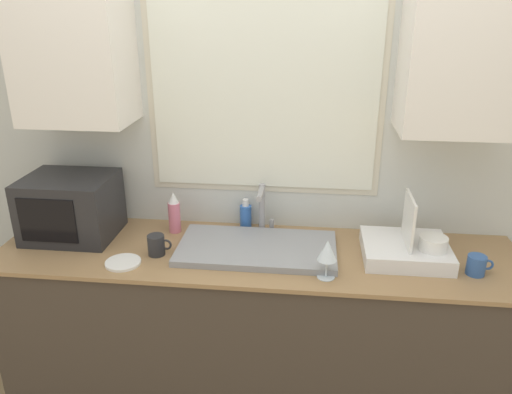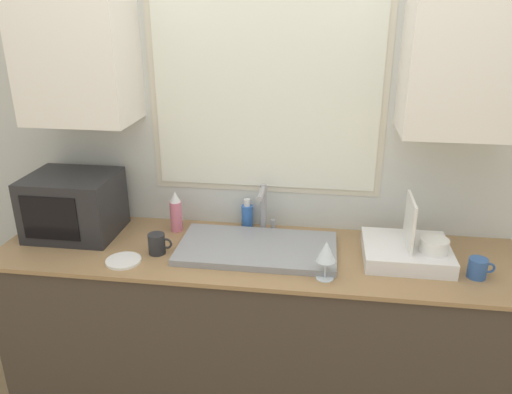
% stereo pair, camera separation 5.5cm
% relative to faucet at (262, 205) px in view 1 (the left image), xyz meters
% --- Properties ---
extents(countertop, '(2.40, 0.62, 0.89)m').
position_rel_faucet_xyz_m(countertop, '(-0.00, -0.20, -0.59)').
color(countertop, '#42382D').
rests_on(countertop, ground_plane).
extents(wall_back, '(6.00, 0.38, 2.60)m').
position_rel_faucet_xyz_m(wall_back, '(-0.00, 0.09, 0.35)').
color(wall_back, silver).
rests_on(wall_back, ground_plane).
extents(sink_basin, '(0.72, 0.39, 0.03)m').
position_rel_faucet_xyz_m(sink_basin, '(-0.00, -0.20, -0.13)').
color(sink_basin, gray).
rests_on(sink_basin, countertop).
extents(faucet, '(0.08, 0.17, 0.25)m').
position_rel_faucet_xyz_m(faucet, '(0.00, 0.00, 0.00)').
color(faucet, '#99999E').
rests_on(faucet, countertop).
extents(microwave, '(0.41, 0.34, 0.30)m').
position_rel_faucet_xyz_m(microwave, '(-0.91, -0.13, 0.00)').
color(microwave, '#232326').
rests_on(microwave, countertop).
extents(dish_rack, '(0.37, 0.33, 0.29)m').
position_rel_faucet_xyz_m(dish_rack, '(0.67, -0.19, -0.10)').
color(dish_rack, white).
rests_on(dish_rack, countertop).
extents(spray_bottle, '(0.06, 0.06, 0.21)m').
position_rel_faucet_xyz_m(spray_bottle, '(-0.43, -0.04, -0.05)').
color(spray_bottle, '#D8728C').
rests_on(spray_bottle, countertop).
extents(soap_bottle, '(0.06, 0.06, 0.15)m').
position_rel_faucet_xyz_m(soap_bottle, '(-0.09, 0.05, -0.08)').
color(soap_bottle, blue).
rests_on(soap_bottle, countertop).
extents(mug_near_sink, '(0.11, 0.08, 0.09)m').
position_rel_faucet_xyz_m(mug_near_sink, '(-0.45, -0.28, -0.10)').
color(mug_near_sink, '#262628').
rests_on(mug_near_sink, countertop).
extents(wine_glass, '(0.08, 0.08, 0.17)m').
position_rel_faucet_xyz_m(wine_glass, '(0.31, -0.40, -0.02)').
color(wine_glass, silver).
rests_on(wine_glass, countertop).
extents(mug_by_rack, '(0.11, 0.08, 0.08)m').
position_rel_faucet_xyz_m(mug_by_rack, '(0.93, -0.30, -0.10)').
color(mug_by_rack, '#335999').
rests_on(mug_by_rack, countertop).
extents(small_plate, '(0.16, 0.16, 0.01)m').
position_rel_faucet_xyz_m(small_plate, '(-0.57, -0.38, -0.14)').
color(small_plate, white).
rests_on(small_plate, countertop).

